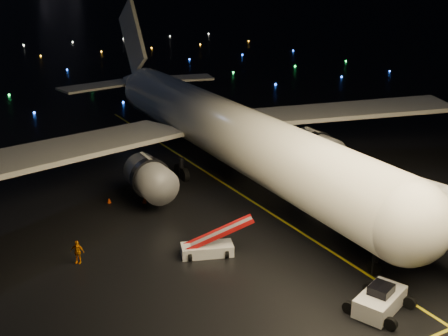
{
  "coord_description": "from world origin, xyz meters",
  "views": [
    {
      "loc": [
        -16.02,
        -29.35,
        21.96
      ],
      "look_at": [
        7.54,
        12.0,
        5.0
      ],
      "focal_mm": 45.0,
      "sensor_mm": 36.0,
      "label": 1
    }
  ],
  "objects_px": {
    "pushback_tug": "(380,298)",
    "belt_loader": "(207,238)",
    "crew_c": "(77,252)",
    "airliner": "(210,92)"
  },
  "relations": [
    {
      "from": "airliner",
      "to": "crew_c",
      "type": "bearing_deg",
      "value": -142.09
    },
    {
      "from": "airliner",
      "to": "pushback_tug",
      "type": "xyz_separation_m",
      "value": [
        -3.9,
        -31.24,
        -8.0
      ]
    },
    {
      "from": "crew_c",
      "to": "belt_loader",
      "type": "bearing_deg",
      "value": 16.39
    },
    {
      "from": "airliner",
      "to": "belt_loader",
      "type": "distance_m",
      "value": 22.46
    },
    {
      "from": "pushback_tug",
      "to": "crew_c",
      "type": "height_order",
      "value": "pushback_tug"
    },
    {
      "from": "pushback_tug",
      "to": "belt_loader",
      "type": "height_order",
      "value": "belt_loader"
    },
    {
      "from": "crew_c",
      "to": "pushback_tug",
      "type": "bearing_deg",
      "value": -7.63
    },
    {
      "from": "pushback_tug",
      "to": "crew_c",
      "type": "bearing_deg",
      "value": 112.49
    },
    {
      "from": "pushback_tug",
      "to": "crew_c",
      "type": "xyz_separation_m",
      "value": [
        -15.92,
        16.65,
        -0.0
      ]
    },
    {
      "from": "airliner",
      "to": "belt_loader",
      "type": "height_order",
      "value": "airliner"
    }
  ]
}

